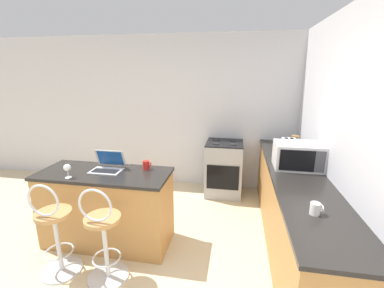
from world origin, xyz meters
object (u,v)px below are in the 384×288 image
toaster (289,146)px  wine_glass_tall (67,168)px  bar_stool_far (103,237)px  mug_white (316,209)px  stove_range (224,168)px  mug_red (146,165)px  bar_stool_near (55,231)px  laptop (108,165)px  microwave (298,156)px  storage_jar (295,142)px

toaster → wine_glass_tall: toaster is taller
bar_stool_far → mug_white: (1.84, 0.02, 0.47)m
stove_range → mug_red: bearing=-121.4°
stove_range → mug_white: mug_white is taller
stove_range → bar_stool_near: bearing=-126.2°
toaster → bar_stool_near: bearing=-145.4°
toaster → mug_red: (-1.74, -0.95, -0.05)m
bar_stool_near → toaster: (2.45, 1.69, 0.52)m
laptop → microwave: bearing=11.7°
mug_red → mug_white: mug_red is taller
laptop → mug_white: 2.17m
bar_stool_near → wine_glass_tall: size_ratio=6.55×
stove_range → bar_stool_far: bearing=-115.9°
bar_stool_near → stove_range: bearing=53.8°
laptop → wine_glass_tall: 0.43m
laptop → bar_stool_near: bearing=-113.1°
mug_red → storage_jar: 2.25m
bar_stool_far → mug_red: (0.19, 0.73, 0.47)m
mug_red → microwave: bearing=11.7°
bar_stool_near → wine_glass_tall: (-0.03, 0.35, 0.53)m
toaster → stove_range: bearing=155.8°
storage_jar → bar_stool_far: bearing=-136.3°
laptop → storage_jar: laptop is taller
laptop → mug_white: size_ratio=3.53×
laptop → toaster: size_ratio=1.38×
microwave → stove_range: bearing=131.7°
bar_stool_near → mug_red: bearing=46.2°
bar_stool_far → mug_red: bearing=75.7°
bar_stool_far → laptop: 0.84m
toaster → mug_white: bearing=-93.1°
stove_range → storage_jar: size_ratio=4.88×
toaster → mug_white: size_ratio=2.55×
bar_stool_near → wine_glass_tall: 0.63m
bar_stool_near → microwave: size_ratio=1.91×
laptop → storage_jar: 2.66m
wine_glass_tall → mug_red: bearing=27.7°
storage_jar → wine_glass_tall: 3.08m
storage_jar → laptop: bearing=-150.0°
microwave → mug_white: 1.07m
wine_glass_tall → bar_stool_near: bearing=-84.7°
bar_stool_far → mug_red: 0.89m
laptop → mug_white: laptop is taller
bar_stool_far → storage_jar: (2.06, 1.97, 0.51)m
bar_stool_far → wine_glass_tall: wine_glass_tall is taller
bar_stool_far → bar_stool_near: bearing=180.0°
storage_jar → wine_glass_tall: storage_jar is taller
toaster → storage_jar: 0.31m
mug_red → stove_range: bearing=58.6°
laptop → mug_red: size_ratio=3.36×
bar_stool_near → toaster: bearing=34.6°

